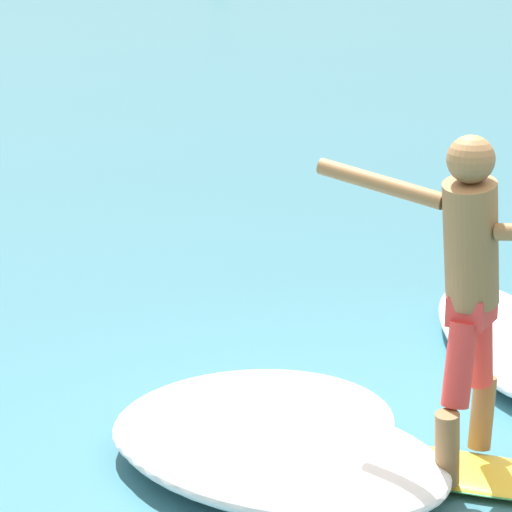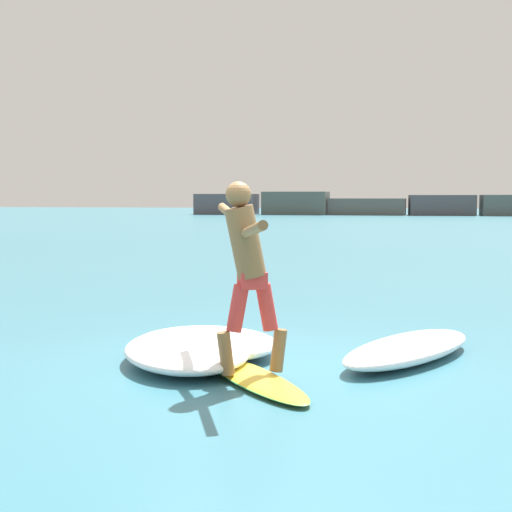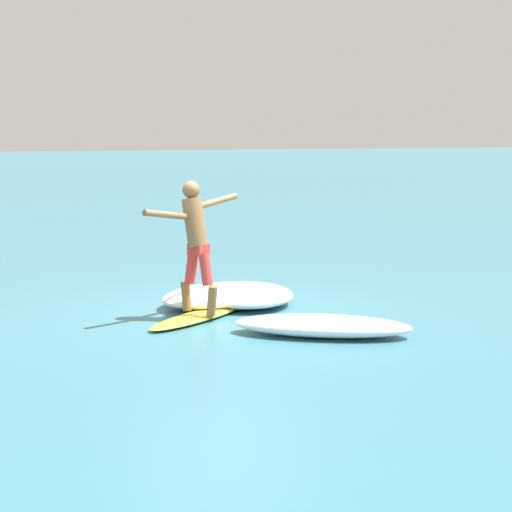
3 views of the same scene
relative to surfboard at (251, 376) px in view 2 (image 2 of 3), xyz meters
name	(u,v)px [view 2 (image 2 of 3)]	position (x,y,z in m)	size (l,w,h in m)	color
ground_plane	(249,372)	(-0.09, 0.34, -0.04)	(200.00, 200.00, 0.00)	teal
surfboard	(251,376)	(0.00, 0.00, 0.00)	(1.68, 2.07, 0.22)	yellow
surfer	(247,261)	(-0.03, -0.06, 1.15)	(0.87, 1.58, 1.87)	brown
wave_foam_at_tail	(187,350)	(-0.82, 0.54, 0.11)	(2.03, 2.35, 0.30)	white
wave_foam_at_nose	(206,343)	(-0.71, 0.94, 0.11)	(1.91, 1.74, 0.30)	white
wave_foam_beside	(409,349)	(1.53, 1.19, 0.09)	(1.84, 2.40, 0.26)	white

